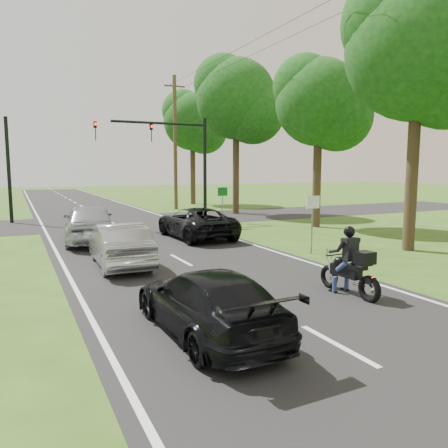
{
  "coord_description": "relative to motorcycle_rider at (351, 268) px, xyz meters",
  "views": [
    {
      "loc": [
        -5.0,
        -9.76,
        3.1
      ],
      "look_at": [
        1.15,
        3.0,
        1.3
      ],
      "focal_mm": 35.0,
      "sensor_mm": 36.0,
      "label": 1
    }
  ],
  "objects": [
    {
      "name": "traffic_signal",
      "position": [
        1.01,
        15.69,
        3.45
      ],
      "size": [
        6.38,
        0.44,
        6.0
      ],
      "color": "black",
      "rests_on": "ground"
    },
    {
      "name": "cross_road",
      "position": [
        -2.33,
        17.7,
        -0.68
      ],
      "size": [
        60.0,
        7.0,
        0.01
      ],
      "primitive_type": "cube",
      "color": "black",
      "rests_on": "ground"
    },
    {
      "name": "utility_pole_far",
      "position": [
        3.87,
        23.7,
        4.4
      ],
      "size": [
        1.6,
        0.28,
        10.0
      ],
      "color": "brown",
      "rests_on": "ground"
    },
    {
      "name": "signal_pole_far",
      "position": [
        -7.53,
        19.7,
        2.32
      ],
      "size": [
        0.2,
        0.2,
        6.0
      ],
      "primitive_type": "cylinder",
      "color": "black",
      "rests_on": "ground"
    },
    {
      "name": "tree_row_d",
      "position": [
        6.77,
        18.45,
        6.75
      ],
      "size": [
        5.76,
        5.58,
        10.45
      ],
      "color": "#332316",
      "rests_on": "ground"
    },
    {
      "name": "ground",
      "position": [
        -2.33,
        1.7,
        -0.68
      ],
      "size": [
        140.0,
        140.0,
        0.0
      ],
      "primitive_type": "plane",
      "color": "#2B5116",
      "rests_on": "ground"
    },
    {
      "name": "sign_white",
      "position": [
        2.37,
        4.68,
        0.91
      ],
      "size": [
        0.55,
        0.07,
        2.12
      ],
      "color": "slate",
      "rests_on": "ground"
    },
    {
      "name": "sign_green",
      "position": [
        2.57,
        12.68,
        0.91
      ],
      "size": [
        0.55,
        0.07,
        2.12
      ],
      "color": "slate",
      "rests_on": "ground"
    },
    {
      "name": "silver_suv",
      "position": [
        -4.57,
        10.73,
        0.16
      ],
      "size": [
        2.45,
        5.06,
        1.66
      ],
      "primitive_type": "imported",
      "rotation": [
        0.0,
        0.0,
        3.04
      ],
      "color": "#A8ABB0",
      "rests_on": "road"
    },
    {
      "name": "dark_car_behind",
      "position": [
        -4.17,
        -0.8,
        -0.06
      ],
      "size": [
        1.83,
        4.27,
        1.23
      ],
      "primitive_type": "imported",
      "rotation": [
        0.0,
        0.0,
        3.17
      ],
      "color": "black",
      "rests_on": "road"
    },
    {
      "name": "tree_row_c",
      "position": [
        7.42,
        10.49,
        5.55
      ],
      "size": [
        4.8,
        4.65,
        8.76
      ],
      "color": "#332316",
      "rests_on": "ground"
    },
    {
      "name": "tree_row_e",
      "position": [
        7.15,
        27.47,
        6.15
      ],
      "size": [
        5.28,
        5.12,
        9.61
      ],
      "color": "#332316",
      "rests_on": "ground"
    },
    {
      "name": "tree_row_b",
      "position": [
        6.46,
        3.46,
        6.45
      ],
      "size": [
        5.6,
        5.43,
        10.06
      ],
      "color": "#332316",
      "rests_on": "ground"
    },
    {
      "name": "road",
      "position": [
        -2.33,
        11.7,
        -0.68
      ],
      "size": [
        8.0,
        100.0,
        0.01
      ],
      "primitive_type": "cube",
      "color": "black",
      "rests_on": "ground"
    },
    {
      "name": "motorcycle_rider",
      "position": [
        0.0,
        0.0,
        0.0
      ],
      "size": [
        0.57,
        2.02,
        1.74
      ],
      "rotation": [
        0.0,
        0.0,
        0.04
      ],
      "color": "black",
      "rests_on": "ground"
    },
    {
      "name": "dark_suv",
      "position": [
        -0.05,
        9.97,
        0.01
      ],
      "size": [
        2.41,
        5.0,
        1.37
      ],
      "primitive_type": "imported",
      "rotation": [
        0.0,
        0.0,
        3.17
      ],
      "color": "black",
      "rests_on": "road"
    },
    {
      "name": "silver_sedan",
      "position": [
        -4.39,
        5.7,
        0.02
      ],
      "size": [
        1.6,
        4.23,
        1.38
      ],
      "primitive_type": "imported",
      "rotation": [
        0.0,
        0.0,
        3.11
      ],
      "color": "#A2A3A7",
      "rests_on": "road"
    }
  ]
}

